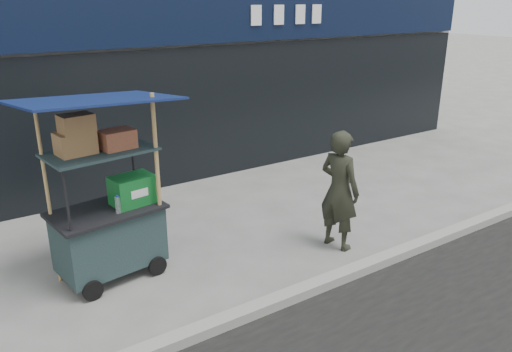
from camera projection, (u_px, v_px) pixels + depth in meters
ground at (280, 292)px, 5.73m from camera, size 80.00×80.00×0.00m
curb at (290, 296)px, 5.56m from camera, size 80.00×0.18×0.12m
vendor_cart at (109, 215)px, 5.84m from camera, size 1.81×1.39×2.25m
vendor_man at (339, 190)px, 6.55m from camera, size 0.49×0.65×1.62m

